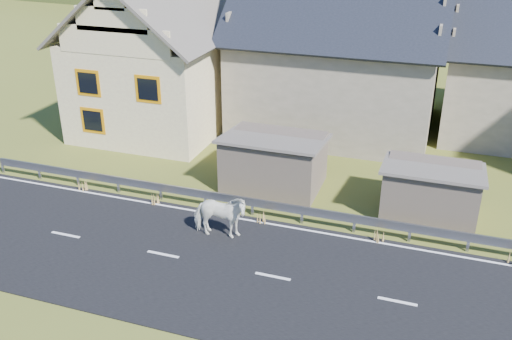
% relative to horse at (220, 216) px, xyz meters
% --- Properties ---
extents(ground, '(160.00, 160.00, 0.00)m').
position_rel_horse_xyz_m(ground, '(2.57, -1.73, -0.91)').
color(ground, '#4A4F18').
rests_on(ground, ground).
extents(road, '(60.00, 7.00, 0.04)m').
position_rel_horse_xyz_m(road, '(2.57, -1.73, -0.89)').
color(road, black).
rests_on(road, ground).
extents(lane_markings, '(60.00, 6.60, 0.01)m').
position_rel_horse_xyz_m(lane_markings, '(2.57, -1.73, -0.87)').
color(lane_markings, silver).
rests_on(lane_markings, road).
extents(guardrail, '(28.10, 0.09, 0.75)m').
position_rel_horse_xyz_m(guardrail, '(2.57, 1.95, -0.35)').
color(guardrail, '#93969B').
rests_on(guardrail, ground).
extents(shed_left, '(4.30, 3.30, 2.40)m').
position_rel_horse_xyz_m(shed_left, '(0.57, 4.77, 0.19)').
color(shed_left, '#6C5C50').
rests_on(shed_left, ground).
extents(shed_right, '(3.80, 2.90, 2.20)m').
position_rel_horse_xyz_m(shed_right, '(7.07, 4.27, 0.09)').
color(shed_right, '#6C5C50').
rests_on(shed_right, ground).
extents(house_cream, '(7.80, 9.80, 8.30)m').
position_rel_horse_xyz_m(house_cream, '(-7.44, 10.27, 3.44)').
color(house_cream, beige).
rests_on(house_cream, ground).
extents(house_stone_a, '(10.80, 9.80, 8.90)m').
position_rel_horse_xyz_m(house_stone_a, '(1.57, 13.27, 3.72)').
color(house_stone_a, gray).
rests_on(house_stone_a, ground).
extents(mountain, '(440.00, 280.00, 260.00)m').
position_rel_horse_xyz_m(mountain, '(7.57, 178.27, -20.91)').
color(mountain, '#243112').
rests_on(mountain, ground).
extents(horse, '(1.17, 2.16, 1.75)m').
position_rel_horse_xyz_m(horse, '(0.00, 0.00, 0.00)').
color(horse, white).
rests_on(horse, road).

